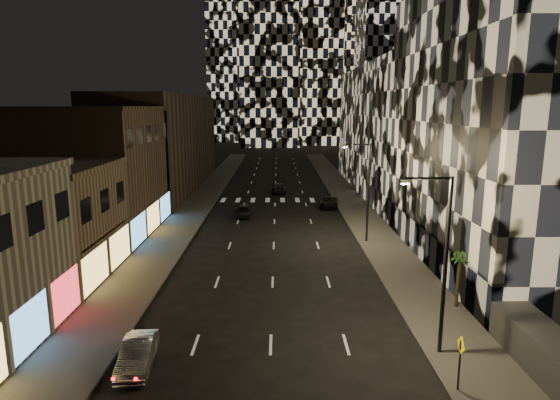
{
  "coord_description": "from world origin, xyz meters",
  "views": [
    {
      "loc": [
        0.39,
        -11.77,
        12.39
      ],
      "look_at": [
        0.53,
        20.08,
        6.0
      ],
      "focal_mm": 30.0,
      "sensor_mm": 36.0,
      "label": 1
    }
  ],
  "objects_px": {
    "streetlight_near": "(441,254)",
    "palm_tree": "(459,262)",
    "streetlight_far": "(366,185)",
    "ped_sign": "(460,354)",
    "car_silver_parked": "(138,354)",
    "car_dark_rightlane": "(329,202)",
    "car_dark_midlane": "(244,211)",
    "car_dark_oncoming": "(279,188)"
  },
  "relations": [
    {
      "from": "car_dark_oncoming",
      "to": "car_silver_parked",
      "type": "bearing_deg",
      "value": 80.64
    },
    {
      "from": "palm_tree",
      "to": "streetlight_near",
      "type": "bearing_deg",
      "value": -119.95
    },
    {
      "from": "palm_tree",
      "to": "streetlight_far",
      "type": "bearing_deg",
      "value": 102.2
    },
    {
      "from": "car_silver_parked",
      "to": "ped_sign",
      "type": "xyz_separation_m",
      "value": [
        14.69,
        -2.15,
        1.19
      ]
    },
    {
      "from": "car_silver_parked",
      "to": "car_dark_rightlane",
      "type": "distance_m",
      "value": 38.71
    },
    {
      "from": "streetlight_far",
      "to": "ped_sign",
      "type": "xyz_separation_m",
      "value": [
        -0.06,
        -23.26,
        -3.49
      ]
    },
    {
      "from": "car_dark_rightlane",
      "to": "palm_tree",
      "type": "xyz_separation_m",
      "value": [
        4.73,
        -29.82,
        2.4
      ]
    },
    {
      "from": "car_silver_parked",
      "to": "car_dark_rightlane",
      "type": "relative_size",
      "value": 0.86
    },
    {
      "from": "car_dark_midlane",
      "to": "car_silver_parked",
      "type": "bearing_deg",
      "value": -94.76
    },
    {
      "from": "car_silver_parked",
      "to": "car_dark_midlane",
      "type": "relative_size",
      "value": 0.98
    },
    {
      "from": "streetlight_near",
      "to": "palm_tree",
      "type": "bearing_deg",
      "value": 60.05
    },
    {
      "from": "car_dark_midlane",
      "to": "palm_tree",
      "type": "relative_size",
      "value": 1.18
    },
    {
      "from": "car_silver_parked",
      "to": "streetlight_near",
      "type": "bearing_deg",
      "value": -0.93
    },
    {
      "from": "streetlight_near",
      "to": "car_dark_midlane",
      "type": "relative_size",
      "value": 2.17
    },
    {
      "from": "ped_sign",
      "to": "car_silver_parked",
      "type": "bearing_deg",
      "value": 175.7
    },
    {
      "from": "streetlight_far",
      "to": "car_dark_midlane",
      "type": "height_order",
      "value": "streetlight_far"
    },
    {
      "from": "streetlight_near",
      "to": "streetlight_far",
      "type": "xyz_separation_m",
      "value": [
        0.0,
        20.0,
        0.0
      ]
    },
    {
      "from": "car_dark_rightlane",
      "to": "car_silver_parked",
      "type": "bearing_deg",
      "value": -102.02
    },
    {
      "from": "palm_tree",
      "to": "car_dark_oncoming",
      "type": "bearing_deg",
      "value": 105.35
    },
    {
      "from": "streetlight_far",
      "to": "car_silver_parked",
      "type": "height_order",
      "value": "streetlight_far"
    },
    {
      "from": "streetlight_near",
      "to": "ped_sign",
      "type": "xyz_separation_m",
      "value": [
        -0.06,
        -3.26,
        -3.49
      ]
    },
    {
      "from": "ped_sign",
      "to": "car_dark_midlane",
      "type": "bearing_deg",
      "value": 113.53
    },
    {
      "from": "streetlight_far",
      "to": "car_dark_midlane",
      "type": "bearing_deg",
      "value": 139.79
    },
    {
      "from": "streetlight_far",
      "to": "car_dark_oncoming",
      "type": "height_order",
      "value": "streetlight_far"
    },
    {
      "from": "ped_sign",
      "to": "palm_tree",
      "type": "relative_size",
      "value": 0.72
    },
    {
      "from": "palm_tree",
      "to": "ped_sign",
      "type": "bearing_deg",
      "value": -110.16
    },
    {
      "from": "streetlight_near",
      "to": "car_dark_midlane",
      "type": "distance_m",
      "value": 32.61
    },
    {
      "from": "car_silver_parked",
      "to": "ped_sign",
      "type": "height_order",
      "value": "ped_sign"
    },
    {
      "from": "streetlight_near",
      "to": "car_dark_midlane",
      "type": "height_order",
      "value": "streetlight_near"
    },
    {
      "from": "ped_sign",
      "to": "palm_tree",
      "type": "height_order",
      "value": "palm_tree"
    },
    {
      "from": "palm_tree",
      "to": "car_dark_rightlane",
      "type": "bearing_deg",
      "value": 99.0
    },
    {
      "from": "streetlight_far",
      "to": "ped_sign",
      "type": "height_order",
      "value": "streetlight_far"
    },
    {
      "from": "car_dark_rightlane",
      "to": "palm_tree",
      "type": "relative_size",
      "value": 1.35
    },
    {
      "from": "streetlight_near",
      "to": "car_dark_oncoming",
      "type": "height_order",
      "value": "streetlight_near"
    },
    {
      "from": "streetlight_far",
      "to": "streetlight_near",
      "type": "bearing_deg",
      "value": -90.0
    },
    {
      "from": "streetlight_far",
      "to": "car_dark_rightlane",
      "type": "height_order",
      "value": "streetlight_far"
    },
    {
      "from": "ped_sign",
      "to": "streetlight_far",
      "type": "bearing_deg",
      "value": 93.87
    },
    {
      "from": "streetlight_far",
      "to": "ped_sign",
      "type": "bearing_deg",
      "value": -90.14
    },
    {
      "from": "car_silver_parked",
      "to": "car_dark_rightlane",
      "type": "xyz_separation_m",
      "value": [
        13.17,
        36.4,
        -0.01
      ]
    },
    {
      "from": "streetlight_near",
      "to": "ped_sign",
      "type": "height_order",
      "value": "streetlight_near"
    },
    {
      "from": "car_dark_oncoming",
      "to": "ped_sign",
      "type": "xyz_separation_m",
      "value": [
        7.8,
        -48.79,
        1.14
      ]
    },
    {
      "from": "car_dark_rightlane",
      "to": "car_dark_oncoming",
      "type": "bearing_deg",
      "value": 129.34
    }
  ]
}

